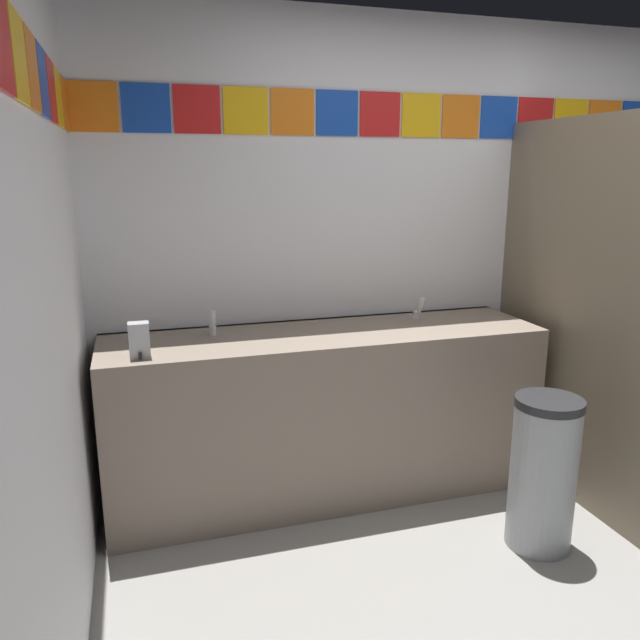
{
  "coord_description": "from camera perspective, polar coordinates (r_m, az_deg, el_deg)",
  "views": [
    {
      "loc": [
        -1.8,
        -1.64,
        1.71
      ],
      "look_at": [
        -1.0,
        1.0,
        1.03
      ],
      "focal_mm": 34.68,
      "sensor_mm": 36.0,
      "label": 1
    }
  ],
  "objects": [
    {
      "name": "ground_plane",
      "position": [
        2.98,
        27.05,
        -22.97
      ],
      "size": [
        9.06,
        9.06,
        0.0
      ],
      "primitive_type": "plane",
      "color": "gray"
    },
    {
      "name": "wall_back",
      "position": [
        3.77,
        11.92,
        6.71
      ],
      "size": [
        4.12,
        0.09,
        2.52
      ],
      "color": "silver",
      "rests_on": "ground_plane"
    },
    {
      "name": "wall_side",
      "position": [
        1.73,
        -26.22,
        -2.53
      ],
      "size": [
        0.09,
        3.19,
        2.52
      ],
      "color": "silver",
      "rests_on": "ground_plane"
    },
    {
      "name": "vanity_counter",
      "position": [
        3.32,
        0.51,
        -8.41
      ],
      "size": [
        2.26,
        0.6,
        0.89
      ],
      "color": "gray",
      "rests_on": "ground_plane"
    },
    {
      "name": "faucet_left",
      "position": [
        3.14,
        -9.84,
        -0.53
      ],
      "size": [
        0.04,
        0.1,
        0.14
      ],
      "color": "silver",
      "rests_on": "vanity_counter"
    },
    {
      "name": "faucet_right",
      "position": [
        3.46,
        9.06,
        0.81
      ],
      "size": [
        0.04,
        0.1,
        0.14
      ],
      "color": "silver",
      "rests_on": "vanity_counter"
    },
    {
      "name": "soap_dispenser",
      "position": [
        2.85,
        -16.34,
        -1.81
      ],
      "size": [
        0.09,
        0.09,
        0.16
      ],
      "color": "#B7BABF",
      "rests_on": "vanity_counter"
    },
    {
      "name": "toilet",
      "position": [
        4.2,
        24.9,
        -7.13
      ],
      "size": [
        0.39,
        0.49,
        0.74
      ],
      "color": "white",
      "rests_on": "ground_plane"
    },
    {
      "name": "trash_bin",
      "position": [
        3.07,
        19.89,
        -13.13
      ],
      "size": [
        0.3,
        0.3,
        0.72
      ],
      "color": "#999EA3",
      "rests_on": "ground_plane"
    }
  ]
}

